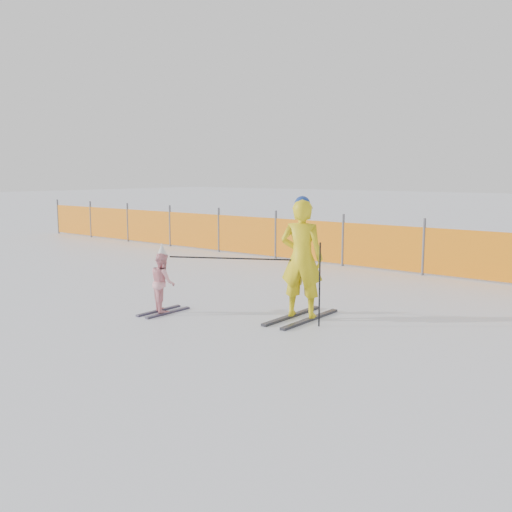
{
  "coord_description": "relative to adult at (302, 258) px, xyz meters",
  "views": [
    {
      "loc": [
        5.19,
        -6.01,
        2.22
      ],
      "look_at": [
        0.0,
        0.5,
        1.0
      ],
      "focal_mm": 40.0,
      "sensor_mm": 36.0,
      "label": 1
    }
  ],
  "objects": [
    {
      "name": "child",
      "position": [
        -1.94,
        -1.05,
        -0.43
      ],
      "size": [
        0.57,
        0.9,
        1.12
      ],
      "color": "black",
      "rests_on": "ground"
    },
    {
      "name": "safety_fence",
      "position": [
        -5.44,
        4.78,
        -0.38
      ],
      "size": [
        17.32,
        0.06,
        1.25
      ],
      "color": "#595960",
      "rests_on": "ground"
    },
    {
      "name": "adult",
      "position": [
        0.0,
        0.0,
        0.0
      ],
      "size": [
        0.76,
        1.46,
        1.88
      ],
      "color": "black",
      "rests_on": "ground"
    },
    {
      "name": "ski_poles",
      "position": [
        -0.42,
        -0.4,
        -0.14
      ],
      "size": [
        2.3,
        0.95,
        1.23
      ],
      "color": "black",
      "rests_on": "ground"
    },
    {
      "name": "ground",
      "position": [
        -0.43,
        -1.07,
        -0.94
      ],
      "size": [
        120.0,
        120.0,
        0.0
      ],
      "primitive_type": "plane",
      "color": "white",
      "rests_on": "ground"
    }
  ]
}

